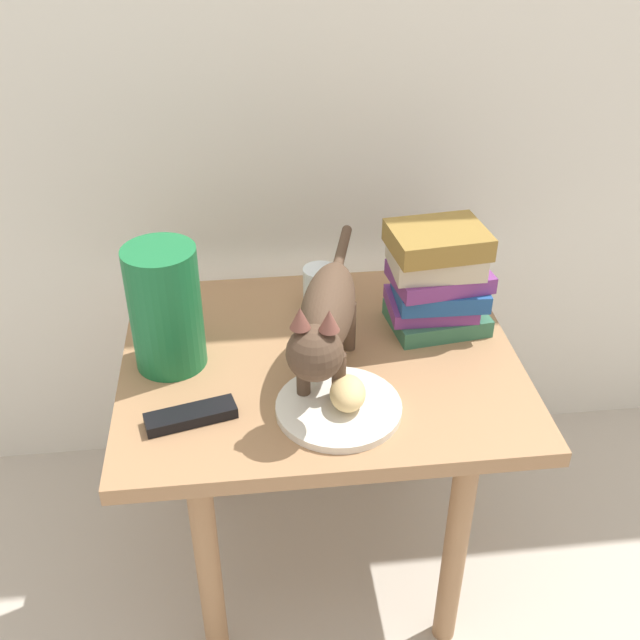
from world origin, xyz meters
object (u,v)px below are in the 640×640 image
object	(u,v)px
side_table	(320,389)
book_stack	(437,279)
plate	(339,408)
green_vase	(165,308)
candle_jar	(320,289)
tv_remote	(191,416)
bread_roll	(348,393)
cat	(326,318)

from	to	relation	value
side_table	book_stack	size ratio (longest dim) A/B	3.44
side_table	book_stack	xyz separation A→B (m)	(0.23, 0.08, 0.18)
plate	green_vase	distance (m)	0.35
candle_jar	tv_remote	size ratio (longest dim) A/B	0.57
side_table	book_stack	world-z (taller)	book_stack
bread_roll	green_vase	world-z (taller)	green_vase
plate	tv_remote	world-z (taller)	tv_remote
plate	bread_roll	xyz separation A→B (m)	(0.01, -0.00, 0.03)
side_table	green_vase	xyz separation A→B (m)	(-0.27, 0.01, 0.20)
side_table	candle_jar	world-z (taller)	candle_jar
side_table	green_vase	bearing A→B (deg)	177.19
book_stack	tv_remote	world-z (taller)	book_stack
tv_remote	candle_jar	bearing A→B (deg)	38.69
bread_roll	cat	bearing A→B (deg)	106.99
plate	candle_jar	size ratio (longest dim) A/B	2.50
side_table	plate	xyz separation A→B (m)	(0.01, -0.16, 0.09)
green_vase	candle_jar	size ratio (longest dim) A/B	2.74
bread_roll	green_vase	xyz separation A→B (m)	(-0.30, 0.18, 0.08)
plate	green_vase	xyz separation A→B (m)	(-0.28, 0.17, 0.11)
bread_roll	tv_remote	distance (m)	0.26
cat	tv_remote	xyz separation A→B (m)	(-0.23, -0.08, -0.12)
book_stack	green_vase	distance (m)	0.51
book_stack	green_vase	size ratio (longest dim) A/B	0.91
cat	book_stack	world-z (taller)	cat
plate	green_vase	world-z (taller)	green_vase
side_table	bread_roll	world-z (taller)	bread_roll
cat	candle_jar	size ratio (longest dim) A/B	5.50
plate	book_stack	bearing A→B (deg)	47.16
cat	book_stack	size ratio (longest dim) A/B	2.21
side_table	plate	size ratio (longest dim) A/B	3.43
plate	bread_roll	distance (m)	0.04
cat	side_table	bearing A→B (deg)	90.88
side_table	bread_roll	xyz separation A→B (m)	(0.03, -0.16, 0.12)
candle_jar	book_stack	bearing A→B (deg)	-25.39
candle_jar	green_vase	bearing A→B (deg)	-150.81
side_table	cat	bearing A→B (deg)	-89.12
plate	book_stack	distance (m)	0.34
bread_roll	green_vase	distance (m)	0.35
candle_jar	tv_remote	world-z (taller)	candle_jar
plate	tv_remote	bearing A→B (deg)	179.20
plate	candle_jar	xyz separation A→B (m)	(0.01, 0.34, 0.03)
bread_roll	tv_remote	size ratio (longest dim) A/B	0.53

